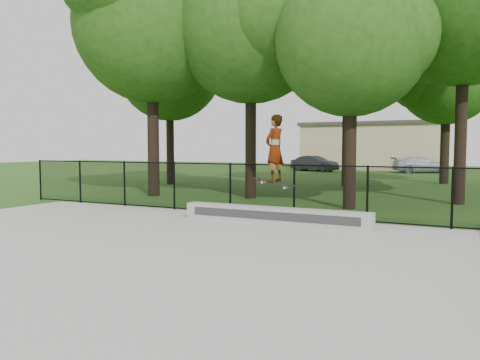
# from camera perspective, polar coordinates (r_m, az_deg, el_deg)

# --- Properties ---
(ground) EXTENTS (100.00, 100.00, 0.00)m
(ground) POSITION_cam_1_polar(r_m,az_deg,el_deg) (9.22, -18.68, -8.87)
(ground) COLOR #2B5718
(ground) RESTS_ON ground
(concrete_slab) EXTENTS (14.00, 12.00, 0.06)m
(concrete_slab) POSITION_cam_1_polar(r_m,az_deg,el_deg) (9.22, -18.69, -8.69)
(concrete_slab) COLOR #A4A49F
(concrete_slab) RESTS_ON ground
(grind_ledge) EXTENTS (5.02, 0.40, 0.43)m
(grind_ledge) POSITION_cam_1_polar(r_m,az_deg,el_deg) (12.04, 4.13, -4.36)
(grind_ledge) COLOR #989893
(grind_ledge) RESTS_ON concrete_slab
(car_a) EXTENTS (3.48, 1.73, 1.15)m
(car_a) POSITION_cam_1_polar(r_m,az_deg,el_deg) (41.56, 8.50, 1.96)
(car_a) COLOR maroon
(car_a) RESTS_ON ground
(car_b) EXTENTS (3.83, 2.16, 1.31)m
(car_b) POSITION_cam_1_polar(r_m,az_deg,el_deg) (40.01, 9.09, 1.99)
(car_b) COLOR black
(car_b) RESTS_ON ground
(car_c) EXTENTS (4.40, 3.30, 1.27)m
(car_c) POSITION_cam_1_polar(r_m,az_deg,el_deg) (39.87, 21.19, 1.74)
(car_c) COLOR #9CA5B1
(car_c) RESTS_ON ground
(skater_airborne) EXTENTS (0.84, 0.69, 1.84)m
(skater_airborne) POSITION_cam_1_polar(r_m,az_deg,el_deg) (11.79, 4.26, 3.72)
(skater_airborne) COLOR black
(skater_airborne) RESTS_ON ground
(chainlink_fence) EXTENTS (16.06, 0.06, 1.50)m
(chainlink_fence) POSITION_cam_1_polar(r_m,az_deg,el_deg) (13.85, -1.19, -1.01)
(chainlink_fence) COLOR black
(chainlink_fence) RESTS_ON concrete_slab
(tree_row) EXTENTS (20.78, 18.35, 11.03)m
(tree_row) POSITION_cam_1_polar(r_m,az_deg,el_deg) (21.31, 8.42, 16.72)
(tree_row) COLOR black
(tree_row) RESTS_ON ground
(distant_building) EXTENTS (12.40, 6.40, 4.30)m
(distant_building) POSITION_cam_1_polar(r_m,az_deg,el_deg) (45.11, 15.79, 4.03)
(distant_building) COLOR beige
(distant_building) RESTS_ON ground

